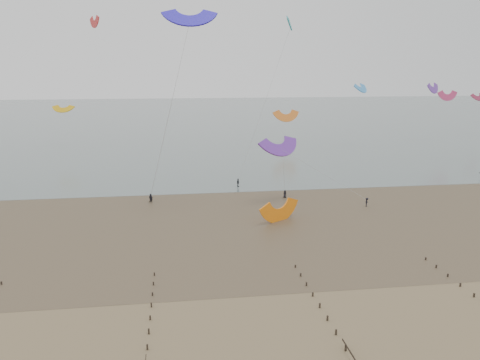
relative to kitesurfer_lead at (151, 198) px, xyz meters
name	(u,v)px	position (x,y,z in m)	size (l,w,h in m)	color
ground	(287,318)	(15.94, -44.92, -0.80)	(500.00, 500.00, 0.00)	brown
sea_and_shore	(218,217)	(11.86, -10.52, -0.79)	(500.00, 665.00, 0.03)	#475654
kitesurfer_lead	(151,198)	(0.00, 0.00, 0.00)	(0.58, 0.38, 1.60)	black
kitesurfers	(352,185)	(41.78, 4.31, 0.06)	(151.69, 19.98, 1.83)	black
grounded_kite	(280,221)	(22.03, -14.17, -0.80)	(7.32, 3.83, 5.57)	orange
kites_airborne	(171,83)	(4.33, 42.30, 20.22)	(255.90, 121.29, 37.40)	#692EA5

